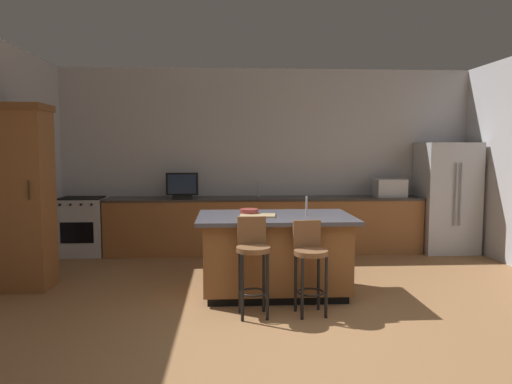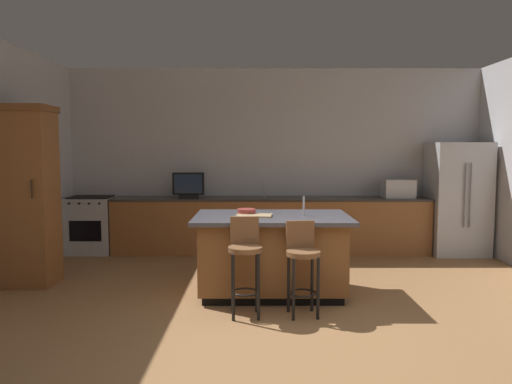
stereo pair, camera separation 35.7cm
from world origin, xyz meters
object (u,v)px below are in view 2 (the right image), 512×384
kitchen_island (271,254)px  fruit_bowl (245,212)px  microwave (397,189)px  range_oven (91,225)px  cutting_board (253,215)px  cell_phone (258,215)px  bar_stool_left (244,257)px  bar_stool_right (301,260)px  refrigerator (456,198)px  tv_monitor (187,186)px  cabinet_tower (27,193)px

kitchen_island → fruit_bowl: size_ratio=8.30×
microwave → range_oven: bearing=-180.0°
kitchen_island → microwave: microwave is taller
microwave → cutting_board: bearing=-134.9°
cell_phone → microwave: bearing=25.2°
kitchen_island → cell_phone: 0.47m
bar_stool_left → cutting_board: bar_stool_left is taller
bar_stool_right → fruit_bowl: 1.06m
cell_phone → refrigerator: bearing=14.7°
refrigerator → cutting_board: 3.91m
microwave → tv_monitor: bearing=-179.1°
microwave → fruit_bowl: 3.21m
bar_stool_left → fruit_bowl: bearing=86.2°
microwave → bar_stool_left: size_ratio=0.49×
kitchen_island → cutting_board: bearing=-163.1°
range_oven → fruit_bowl: (2.53, -2.15, 0.49)m
microwave → fruit_bowl: (-2.38, -2.15, -0.09)m
bar_stool_left → cell_phone: bar_stool_left is taller
fruit_bowl → cell_phone: 0.16m
kitchen_island → tv_monitor: size_ratio=3.52×
microwave → cutting_board: microwave is taller
microwave → bar_stool_left: microwave is taller
kitchen_island → cell_phone: size_ratio=11.76×
range_oven → fruit_bowl: fruit_bowl is taller
tv_monitor → cell_phone: 2.43m
kitchen_island → bar_stool_right: size_ratio=1.88×
tv_monitor → cabinet_tower: bearing=-133.4°
cabinet_tower → refrigerator: bearing=16.7°
refrigerator → fruit_bowl: bearing=-147.8°
cabinet_tower → cutting_board: size_ratio=5.55×
refrigerator → bar_stool_right: bearing=-133.3°
fruit_bowl → cutting_board: bearing=-59.9°
refrigerator → tv_monitor: bearing=179.8°
cutting_board → bar_stool_right: bearing=-53.2°
cell_phone → cutting_board: cutting_board is taller
bar_stool_left → cutting_board: bearing=78.7°
kitchen_island → range_oven: range_oven is taller
refrigerator → bar_stool_left: (-3.30, -2.90, -0.29)m
refrigerator → cabinet_tower: (-5.96, -1.78, 0.25)m
range_oven → cutting_board: cutting_board is taller
cutting_board → range_oven: bearing=138.7°
bar_stool_right → fruit_bowl: bearing=118.2°
refrigerator → bar_stool_left: 4.40m
tv_monitor → cell_phone: tv_monitor is taller
microwave → bar_stool_left: 3.83m
kitchen_island → tv_monitor: (-1.26, 2.19, 0.61)m
range_oven → cutting_board: 3.52m
cell_phone → cutting_board: 0.11m
range_oven → bar_stool_right: 4.29m
tv_monitor → bar_stool_left: 3.11m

